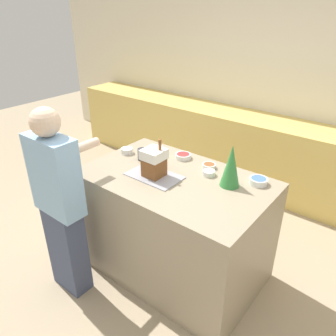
{
  "coord_description": "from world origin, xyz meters",
  "views": [
    {
      "loc": [
        1.37,
        -1.81,
        2.19
      ],
      "look_at": [
        -0.07,
        0.0,
        1.0
      ],
      "focal_mm": 35.0,
      "sensor_mm": 36.0,
      "label": 1
    }
  ],
  "objects_px": {
    "candy_bowl_near_tray_left": "(159,158)",
    "candy_bowl_far_left": "(209,166)",
    "baking_tray": "(154,176)",
    "candy_bowl_beside_tree": "(127,151)",
    "candy_bowl_far_right": "(258,181)",
    "gingerbread_house": "(154,162)",
    "candy_bowl_behind_tray": "(209,173)",
    "person": "(60,205)",
    "candy_bowl_front_corner": "(157,149)",
    "candy_bowl_near_tray_right": "(183,156)",
    "mug": "(142,154)",
    "decorative_tree": "(231,166)"
  },
  "relations": [
    {
      "from": "candy_bowl_near_tray_left",
      "to": "candy_bowl_far_left",
      "type": "distance_m",
      "value": 0.44
    },
    {
      "from": "baking_tray",
      "to": "candy_bowl_far_left",
      "type": "xyz_separation_m",
      "value": [
        0.26,
        0.39,
        0.02
      ]
    },
    {
      "from": "candy_bowl_near_tray_left",
      "to": "candy_bowl_beside_tree",
      "type": "xyz_separation_m",
      "value": [
        -0.33,
        -0.07,
        0.01
      ]
    },
    {
      "from": "candy_bowl_far_left",
      "to": "candy_bowl_far_right",
      "type": "bearing_deg",
      "value": 1.24
    },
    {
      "from": "candy_bowl_far_left",
      "to": "gingerbread_house",
      "type": "bearing_deg",
      "value": -123.95
    },
    {
      "from": "candy_bowl_behind_tray",
      "to": "person",
      "type": "xyz_separation_m",
      "value": [
        -0.75,
        -0.89,
        -0.15
      ]
    },
    {
      "from": "gingerbread_house",
      "to": "candy_bowl_beside_tree",
      "type": "relative_size",
      "value": 2.82
    },
    {
      "from": "candy_bowl_far_right",
      "to": "candy_bowl_behind_tray",
      "type": "distance_m",
      "value": 0.39
    },
    {
      "from": "baking_tray",
      "to": "gingerbread_house",
      "type": "relative_size",
      "value": 1.41
    },
    {
      "from": "candy_bowl_far_right",
      "to": "candy_bowl_front_corner",
      "type": "relative_size",
      "value": 1.33
    },
    {
      "from": "candy_bowl_near_tray_left",
      "to": "candy_bowl_behind_tray",
      "type": "height_order",
      "value": "candy_bowl_behind_tray"
    },
    {
      "from": "candy_bowl_near_tray_right",
      "to": "candy_bowl_far_left",
      "type": "relative_size",
      "value": 1.23
    },
    {
      "from": "gingerbread_house",
      "to": "candy_bowl_far_left",
      "type": "bearing_deg",
      "value": 56.05
    },
    {
      "from": "candy_bowl_far_left",
      "to": "candy_bowl_behind_tray",
      "type": "distance_m",
      "value": 0.13
    },
    {
      "from": "gingerbread_house",
      "to": "mug",
      "type": "bearing_deg",
      "value": 148.97
    },
    {
      "from": "candy_bowl_far_left",
      "to": "candy_bowl_behind_tray",
      "type": "bearing_deg",
      "value": -58.2
    },
    {
      "from": "gingerbread_house",
      "to": "person",
      "type": "relative_size",
      "value": 0.2
    },
    {
      "from": "person",
      "to": "candy_bowl_behind_tray",
      "type": "bearing_deg",
      "value": 49.89
    },
    {
      "from": "candy_bowl_near_tray_right",
      "to": "candy_bowl_far_right",
      "type": "height_order",
      "value": "candy_bowl_far_right"
    },
    {
      "from": "baking_tray",
      "to": "mug",
      "type": "xyz_separation_m",
      "value": [
        -0.28,
        0.17,
        0.05
      ]
    },
    {
      "from": "baking_tray",
      "to": "candy_bowl_near_tray_left",
      "type": "bearing_deg",
      "value": 122.09
    },
    {
      "from": "baking_tray",
      "to": "person",
      "type": "bearing_deg",
      "value": -124.7
    },
    {
      "from": "gingerbread_house",
      "to": "decorative_tree",
      "type": "xyz_separation_m",
      "value": [
        0.54,
        0.24,
        0.04
      ]
    },
    {
      "from": "candy_bowl_near_tray_right",
      "to": "candy_bowl_near_tray_left",
      "type": "distance_m",
      "value": 0.21
    },
    {
      "from": "candy_bowl_near_tray_right",
      "to": "candy_bowl_near_tray_left",
      "type": "height_order",
      "value": "candy_bowl_near_tray_right"
    },
    {
      "from": "mug",
      "to": "person",
      "type": "bearing_deg",
      "value": -100.34
    },
    {
      "from": "mug",
      "to": "person",
      "type": "distance_m",
      "value": 0.81
    },
    {
      "from": "candy_bowl_near_tray_right",
      "to": "candy_bowl_far_right",
      "type": "distance_m",
      "value": 0.71
    },
    {
      "from": "candy_bowl_near_tray_right",
      "to": "candy_bowl_beside_tree",
      "type": "xyz_separation_m",
      "value": [
        -0.46,
        -0.23,
        0.0
      ]
    },
    {
      "from": "gingerbread_house",
      "to": "mug",
      "type": "height_order",
      "value": "gingerbread_house"
    },
    {
      "from": "candy_bowl_front_corner",
      "to": "baking_tray",
      "type": "bearing_deg",
      "value": -52.98
    },
    {
      "from": "candy_bowl_far_right",
      "to": "person",
      "type": "xyz_separation_m",
      "value": [
        -1.12,
        -1.01,
        -0.16
      ]
    },
    {
      "from": "person",
      "to": "candy_bowl_near_tray_right",
      "type": "bearing_deg",
      "value": 68.41
    },
    {
      "from": "decorative_tree",
      "to": "candy_bowl_beside_tree",
      "type": "distance_m",
      "value": 1.03
    },
    {
      "from": "candy_bowl_far_right",
      "to": "mug",
      "type": "relative_size",
      "value": 1.37
    },
    {
      "from": "gingerbread_house",
      "to": "candy_bowl_far_right",
      "type": "bearing_deg",
      "value": 29.89
    },
    {
      "from": "candy_bowl_near_tray_right",
      "to": "candy_bowl_front_corner",
      "type": "bearing_deg",
      "value": -170.95
    },
    {
      "from": "candy_bowl_behind_tray",
      "to": "decorative_tree",
      "type": "bearing_deg",
      "value": -11.06
    },
    {
      "from": "decorative_tree",
      "to": "candy_bowl_beside_tree",
      "type": "bearing_deg",
      "value": -176.23
    },
    {
      "from": "gingerbread_house",
      "to": "person",
      "type": "distance_m",
      "value": 0.78
    },
    {
      "from": "candy_bowl_front_corner",
      "to": "person",
      "type": "distance_m",
      "value": 1.0
    },
    {
      "from": "candy_bowl_far_left",
      "to": "person",
      "type": "bearing_deg",
      "value": -124.41
    },
    {
      "from": "candy_bowl_behind_tray",
      "to": "person",
      "type": "relative_size",
      "value": 0.06
    },
    {
      "from": "person",
      "to": "baking_tray",
      "type": "bearing_deg",
      "value": 55.3
    },
    {
      "from": "decorative_tree",
      "to": "mug",
      "type": "height_order",
      "value": "decorative_tree"
    },
    {
      "from": "candy_bowl_near_tray_right",
      "to": "mug",
      "type": "height_order",
      "value": "mug"
    },
    {
      "from": "candy_bowl_front_corner",
      "to": "candy_bowl_near_tray_left",
      "type": "bearing_deg",
      "value": -44.85
    },
    {
      "from": "baking_tray",
      "to": "decorative_tree",
      "type": "height_order",
      "value": "decorative_tree"
    },
    {
      "from": "candy_bowl_beside_tree",
      "to": "person",
      "type": "height_order",
      "value": "person"
    },
    {
      "from": "gingerbread_house",
      "to": "decorative_tree",
      "type": "bearing_deg",
      "value": 24.44
    }
  ]
}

